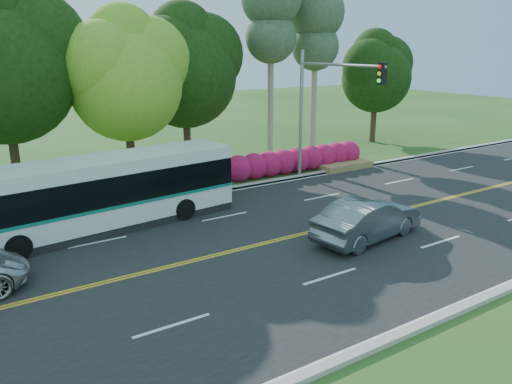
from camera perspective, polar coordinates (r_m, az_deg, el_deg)
ground at (r=19.31m, az=2.79°, el=-5.47°), size 120.00×120.00×0.00m
road at (r=19.31m, az=2.79°, el=-5.45°), size 60.00×14.00×0.02m
curb_north at (r=25.13m, az=-6.67°, el=-0.19°), size 60.00×0.30×0.15m
curb_south at (r=14.65m, az=19.67°, el=-13.66°), size 60.00×0.30×0.15m
grass_verge at (r=26.75m, az=-8.42°, el=0.71°), size 60.00×4.00×0.10m
lane_markings at (r=19.25m, az=2.56°, el=-5.47°), size 57.60×13.82×0.00m
tree_row at (r=27.24m, az=-22.13°, el=14.24°), size 44.70×9.10×13.84m
bougainvillea_hedge at (r=29.48m, az=5.05°, el=3.61°), size 9.50×2.25×1.50m
traffic_signal at (r=26.32m, az=7.76°, el=10.73°), size 0.42×6.10×7.00m
transit_bus at (r=20.87m, az=-17.23°, el=-0.29°), size 11.33×3.63×2.91m
sedan at (r=19.53m, az=12.64°, el=-3.05°), size 5.03×2.38×1.59m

